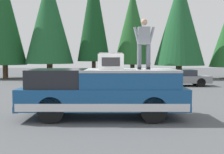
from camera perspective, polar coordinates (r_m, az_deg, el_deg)
The scene contains 10 objects.
ground_plane at distance 9.68m, azimuth 1.28°, elevation -8.14°, with size 90.00×90.00×0.00m, color #4C4F51.
pickup_truck at distance 9.38m, azimuth -1.79°, elevation -3.13°, with size 2.01×5.54×1.65m.
compressor_unit at distance 9.14m, azimuth -0.23°, elevation 3.31°, with size 0.65×0.84×0.56m.
person_on_truck_bed at distance 9.31m, azimuth 6.65°, elevation 7.14°, with size 0.29×0.72×1.69m.
parked_car_grey at distance 20.42m, azimuth 14.08°, elevation -0.17°, with size 1.64×4.10×1.16m.
conifer_left at distance 27.66m, azimuth 13.90°, elevation 11.21°, with size 4.79×4.79×9.81m.
conifer_center_left at distance 28.00m, azimuth 4.31°, elevation 10.43°, with size 3.71×3.71×8.95m.
conifer_center_right at distance 27.53m, azimuth -3.86°, elevation 13.11°, with size 3.22×3.22×11.09m.
conifer_right at distance 27.67m, azimuth -12.99°, elevation 11.72°, with size 4.63×4.63×10.12m.
conifer_far_right at distance 28.76m, azimuth -21.57°, elevation 11.28°, with size 4.11×4.11×10.26m.
Camera 1 is at (-9.46, 0.21, 2.05)m, focal length 43.93 mm.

